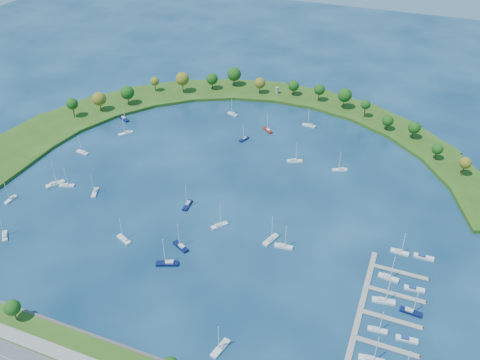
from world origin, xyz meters
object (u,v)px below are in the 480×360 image
at_px(moored_boat_0, 294,161).
at_px(moored_boat_8, 244,139).
at_px(dock_system, 377,329).
at_px(moored_boat_5, 5,235).
at_px(docked_boat_7, 411,311).
at_px(moored_boat_12, 168,263).
at_px(moored_boat_1, 95,192).
at_px(moored_boat_2, 181,246).
at_px(moored_boat_9, 124,239).
at_px(docked_boat_8, 388,277).
at_px(moored_boat_18, 219,225).
at_px(moored_boat_4, 55,184).
at_px(docked_boat_9, 414,289).
at_px(moored_boat_15, 124,119).
at_px(docked_boat_2, 371,359).
at_px(docked_boat_5, 407,339).
at_px(docked_boat_6, 383,300).
at_px(moored_boat_10, 233,114).
at_px(harbor_tower, 277,90).
at_px(moored_boat_19, 283,246).
at_px(moored_boat_13, 268,130).
at_px(moored_boat_14, 82,152).
at_px(moored_boat_16, 187,204).
at_px(docked_boat_4, 378,329).
at_px(docked_boat_11, 423,257).
at_px(moored_boat_3, 340,169).
at_px(moored_boat_21, 309,125).
at_px(moored_boat_11, 126,133).
at_px(moored_boat_17, 271,239).
at_px(moored_boat_6, 67,185).
at_px(moored_boat_7, 11,199).
at_px(moored_boat_20, 220,348).

distance_m(moored_boat_0, moored_boat_8, 36.81).
bearing_deg(dock_system, moored_boat_5, -176.60).
bearing_deg(docked_boat_7, moored_boat_12, -169.83).
xyz_separation_m(moored_boat_1, moored_boat_2, (58.97, -20.08, 0.04)).
distance_m(moored_boat_9, docked_boat_8, 115.31).
bearing_deg(docked_boat_7, moored_boat_18, 171.06).
distance_m(moored_boat_4, docked_boat_9, 180.71).
distance_m(moored_boat_9, moored_boat_15, 116.61).
relative_size(docked_boat_2, docked_boat_5, 1.64).
bearing_deg(docked_boat_2, dock_system, 85.85).
bearing_deg(docked_boat_8, docked_boat_6, -83.40).
xyz_separation_m(moored_boat_10, docked_boat_9, (124.74, -112.99, -0.28)).
xyz_separation_m(harbor_tower, moored_boat_15, (-79.53, -68.73, -3.50)).
distance_m(moored_boat_18, moored_boat_19, 32.07).
bearing_deg(moored_boat_13, harbor_tower, -38.54).
distance_m(moored_boat_14, moored_boat_16, 80.69).
height_order(moored_boat_12, docked_boat_6, moored_boat_12).
distance_m(docked_boat_4, docked_boat_11, 47.77).
xyz_separation_m(moored_boat_3, moored_boat_21, (-28.57, 41.98, 0.01)).
distance_m(moored_boat_11, docked_boat_5, 197.94).
bearing_deg(dock_system, harbor_tower, 118.72).
distance_m(moored_boat_0, moored_boat_15, 115.08).
distance_m(dock_system, moored_boat_15, 205.46).
height_order(moored_boat_18, docked_boat_4, moored_boat_18).
distance_m(moored_boat_2, moored_boat_9, 26.38).
relative_size(moored_boat_12, moored_boat_13, 1.19).
bearing_deg(moored_boat_17, docked_boat_4, -102.77).
bearing_deg(moored_boat_0, docked_boat_7, -74.07).
height_order(moored_boat_3, moored_boat_6, moored_boat_3).
bearing_deg(moored_boat_21, moored_boat_3, 127.93).
bearing_deg(moored_boat_16, moored_boat_7, -76.99).
bearing_deg(moored_boat_4, moored_boat_20, -84.57).
xyz_separation_m(moored_boat_11, moored_boat_15, (-10.95, 15.51, -0.01)).
bearing_deg(moored_boat_4, moored_boat_8, -10.86).
bearing_deg(docked_boat_8, moored_boat_3, 123.08).
distance_m(moored_boat_13, docked_boat_9, 139.88).
xyz_separation_m(moored_boat_21, docked_boat_2, (64.21, -155.59, 0.03)).
relative_size(moored_boat_6, moored_boat_19, 0.93).
bearing_deg(moored_boat_1, moored_boat_14, -157.85).
bearing_deg(moored_boat_14, moored_boat_18, 172.41).
relative_size(dock_system, moored_boat_0, 6.52).
xyz_separation_m(moored_boat_1, moored_boat_14, (-29.28, 29.87, -0.00)).
xyz_separation_m(moored_boat_12, docked_boat_2, (88.05, -15.81, -0.03)).
distance_m(moored_boat_1, docked_boat_5, 160.81).
xyz_separation_m(moored_boat_4, moored_boat_18, (92.51, 0.92, -0.06)).
height_order(moored_boat_12, moored_boat_16, moored_boat_12).
bearing_deg(moored_boat_14, moored_boat_19, 175.37).
xyz_separation_m(moored_boat_1, docked_boat_7, (157.20, -20.51, 0.02)).
relative_size(moored_boat_17, docked_boat_7, 1.09).
xyz_separation_m(moored_boat_7, docked_boat_8, (182.17, 14.94, 0.04)).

